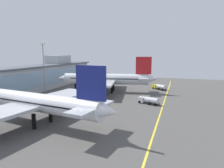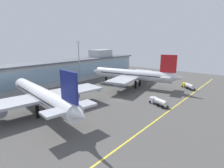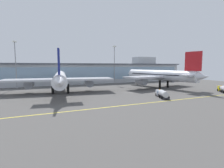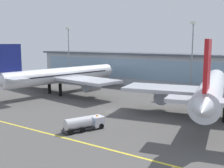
{
  "view_description": "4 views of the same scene",
  "coord_description": "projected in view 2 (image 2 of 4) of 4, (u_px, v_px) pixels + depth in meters",
  "views": [
    {
      "loc": [
        -76.15,
        -27.44,
        20.57
      ],
      "look_at": [
        9.26,
        1.05,
        6.66
      ],
      "focal_mm": 32.43,
      "sensor_mm": 36.0,
      "label": 1
    },
    {
      "loc": [
        -60.28,
        -45.33,
        25.0
      ],
      "look_at": [
        9.37,
        12.1,
        3.59
      ],
      "focal_mm": 28.79,
      "sensor_mm": 36.0,
      "label": 2
    },
    {
      "loc": [
        -39.92,
        -67.72,
        12.09
      ],
      "look_at": [
        -7.04,
        5.16,
        3.64
      ],
      "focal_mm": 27.74,
      "sensor_mm": 36.0,
      "label": 3
    },
    {
      "loc": [
        40.34,
        -59.09,
        17.99
      ],
      "look_at": [
        -3.34,
        5.48,
        6.38
      ],
      "focal_mm": 44.62,
      "sensor_mm": 36.0,
      "label": 4
    }
  ],
  "objects": [
    {
      "name": "ground_plane",
      "position": [
        120.0,
        100.0,
        79.08
      ],
      "size": [
        191.16,
        191.16,
        0.0
      ],
      "primitive_type": "plane",
      "color": "#514F4C"
    },
    {
      "name": "baggage_tug_near",
      "position": [
        188.0,
        86.0,
        97.67
      ],
      "size": [
        7.53,
        8.59,
        2.9
      ],
      "rotation": [
        0.0,
        0.0,
        0.9
      ],
      "color": "black",
      "rests_on": "ground"
    },
    {
      "name": "apron_light_mast_centre",
      "position": [
        79.0,
        57.0,
        105.0
      ],
      "size": [
        1.8,
        1.8,
        25.11
      ],
      "color": "gray",
      "rests_on": "ground"
    },
    {
      "name": "airliner_near_right",
      "position": [
        133.0,
        75.0,
        100.42
      ],
      "size": [
        44.19,
        53.31,
        18.6
      ],
      "rotation": [
        0.0,
        0.0,
        1.77
      ],
      "color": "black",
      "rests_on": "ground"
    },
    {
      "name": "taxiway_centreline_stripe",
      "position": [
        168.0,
        112.0,
        65.46
      ],
      "size": [
        152.93,
        0.5,
        0.01
      ],
      "primitive_type": "cube",
      "color": "yellow",
      "rests_on": "ground"
    },
    {
      "name": "airliner_near_left",
      "position": [
        42.0,
        96.0,
        63.05
      ],
      "size": [
        48.1,
        54.51,
        17.61
      ],
      "rotation": [
        0.0,
        0.0,
        1.43
      ],
      "color": "black",
      "rests_on": "ground"
    },
    {
      "name": "fuel_tanker_truck",
      "position": [
        158.0,
        101.0,
        72.14
      ],
      "size": [
        5.72,
        9.3,
        2.9
      ],
      "rotation": [
        0.0,
        0.0,
        1.19
      ],
      "color": "black",
      "rests_on": "ground"
    },
    {
      "name": "terminal_building",
      "position": [
        59.0,
        72.0,
        107.97
      ],
      "size": [
        139.54,
        14.0,
        18.89
      ],
      "color": "#ADB2B7",
      "rests_on": "ground"
    }
  ]
}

